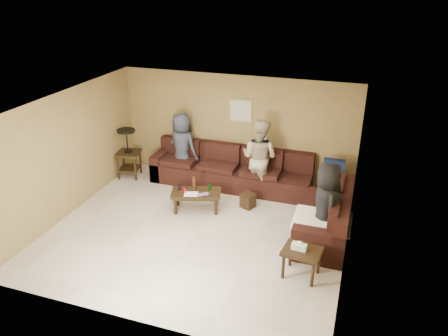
% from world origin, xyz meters
% --- Properties ---
extents(room, '(5.60, 5.50, 2.50)m').
position_xyz_m(room, '(0.00, 0.00, 1.66)').
color(room, beige).
rests_on(room, ground).
extents(sectional_sofa, '(4.65, 2.90, 0.97)m').
position_xyz_m(sectional_sofa, '(0.81, 1.52, 0.33)').
color(sectional_sofa, black).
rests_on(sectional_sofa, ground).
extents(coffee_table, '(1.12, 0.79, 0.71)m').
position_xyz_m(coffee_table, '(-0.33, 0.75, 0.36)').
color(coffee_table, black).
rests_on(coffee_table, ground).
extents(end_table_left, '(0.62, 0.62, 1.20)m').
position_xyz_m(end_table_left, '(-2.47, 1.76, 0.63)').
color(end_table_left, black).
rests_on(end_table_left, ground).
extents(side_table_right, '(0.66, 0.57, 0.65)m').
position_xyz_m(side_table_right, '(2.10, -0.72, 0.43)').
color(side_table_right, black).
rests_on(side_table_right, ground).
extents(waste_bin, '(0.34, 0.34, 0.31)m').
position_xyz_m(waste_bin, '(0.66, 1.20, 0.15)').
color(waste_bin, black).
rests_on(waste_bin, ground).
extents(wall_art, '(0.52, 0.04, 0.52)m').
position_xyz_m(wall_art, '(0.10, 2.48, 1.70)').
color(wall_art, tan).
rests_on(wall_art, ground).
extents(person_left, '(0.91, 0.74, 1.62)m').
position_xyz_m(person_left, '(-1.20, 2.09, 0.81)').
color(person_left, '#2E3340').
rests_on(person_left, ground).
extents(person_middle, '(0.98, 0.85, 1.73)m').
position_xyz_m(person_middle, '(0.71, 1.91, 0.86)').
color(person_middle, tan).
rests_on(person_middle, ground).
extents(person_right, '(0.77, 0.93, 1.62)m').
position_xyz_m(person_right, '(2.33, 0.29, 0.81)').
color(person_right, black).
rests_on(person_right, ground).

